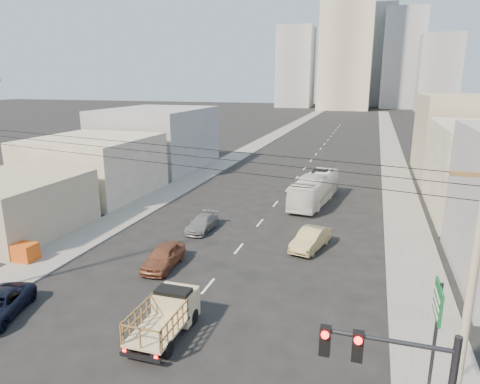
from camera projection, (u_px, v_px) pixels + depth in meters
The scene contains 22 objects.
ground at pixel (137, 372), 17.64m from camera, with size 420.00×420.00×0.00m, color black.
sidewalk_left at pixel (266, 140), 85.65m from camera, with size 3.50×180.00×0.12m, color slate.
sidewalk_right at pixel (390, 145), 78.90m from camera, with size 3.50×180.00×0.12m, color slate.
lane_dashes at pixel (314, 157), 66.59m from camera, with size 0.15×104.00×0.01m.
flatbed_pickup at pixel (166, 313), 20.06m from camera, with size 1.95×4.41×1.90m.
city_bus at pixel (315, 189), 41.59m from camera, with size 2.41×10.29×2.87m, color silver.
sedan_brown at pixel (164, 256), 27.43m from camera, with size 1.70×4.22×1.44m, color brown.
sedan_tan at pixel (311, 239), 30.42m from camera, with size 1.54×4.41×1.45m, color tan.
sedan_grey at pixel (202, 223), 34.17m from camera, with size 1.66×4.08×1.18m, color slate.
green_sign at pixel (437, 316), 14.87m from camera, with size 0.18×1.60×5.00m.
utility_pole at pixel (467, 317), 12.10m from camera, with size 1.80×0.24×10.00m.
overhead_wires at pixel (143, 152), 16.75m from camera, with size 23.01×5.02×0.72m.
crate_stack at pixel (23, 252), 28.27m from camera, with size 1.80×1.20×1.14m.
bldg_right_far at pixel (472, 138), 51.27m from camera, with size 12.00×16.00×10.00m, color tan.
bldg_left_near at pixel (11, 206), 33.33m from camera, with size 9.00×10.00×4.40m, color tan.
bldg_left_mid at pixel (94, 166), 44.50m from camera, with size 11.00×12.00×6.00m, color #A79F86.
bldg_left_far at pixel (157, 138), 58.24m from camera, with size 12.00×16.00×8.00m, color gray.
high_rise_tower at pixel (348, 32), 168.18m from camera, with size 20.00×20.00×60.00m, color tan.
midrise_ne at pixel (402, 59), 178.26m from camera, with size 16.00×16.00×40.00m, color #96999F.
midrise_nw at pixel (296, 67), 187.04m from camera, with size 15.00×15.00×34.00m, color #96999F.
midrise_back at pixel (373, 57), 195.05m from camera, with size 18.00×18.00×44.00m, color gray.
midrise_east at pixel (438, 74), 157.87m from camera, with size 14.00×14.00×28.00m, color #96999F.
Camera 1 is at (8.56, -13.22, 11.69)m, focal length 32.00 mm.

